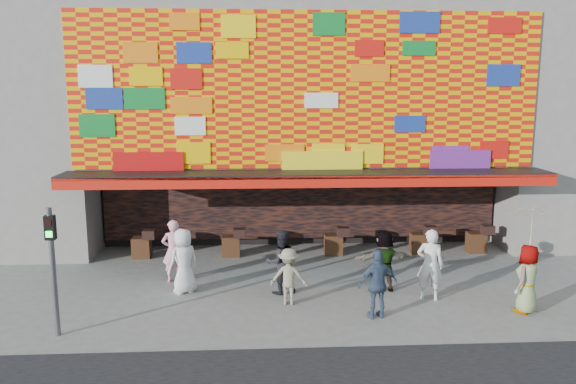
# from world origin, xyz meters

# --- Properties ---
(ground) EXTENTS (90.00, 90.00, 0.00)m
(ground) POSITION_xyz_m (0.00, 0.00, 0.00)
(ground) COLOR slate
(ground) RESTS_ON ground
(shop_building) EXTENTS (15.20, 9.40, 10.00)m
(shop_building) POSITION_xyz_m (0.00, 8.18, 5.23)
(shop_building) COLOR gray
(shop_building) RESTS_ON ground
(signal_left) EXTENTS (0.22, 0.20, 3.00)m
(signal_left) POSITION_xyz_m (-6.20, -1.50, 1.86)
(signal_left) COLOR #59595B
(signal_left) RESTS_ON ground
(ped_a) EXTENTS (1.06, 1.00, 1.82)m
(ped_a) POSITION_xyz_m (-3.64, 1.14, 0.91)
(ped_a) COLOR silver
(ped_a) RESTS_ON ground
(ped_b) EXTENTS (0.74, 0.55, 1.86)m
(ped_b) POSITION_xyz_m (-4.05, 2.10, 0.93)
(ped_b) COLOR pink
(ped_b) RESTS_ON ground
(ped_c) EXTENTS (1.05, 0.93, 1.80)m
(ped_c) POSITION_xyz_m (-0.96, 0.97, 0.90)
(ped_c) COLOR black
(ped_c) RESTS_ON ground
(ped_d) EXTENTS (1.04, 0.68, 1.50)m
(ped_d) POSITION_xyz_m (-0.79, 0.15, 0.75)
(ped_d) COLOR gray
(ped_d) RESTS_ON ground
(ped_e) EXTENTS (1.09, 0.62, 1.74)m
(ped_e) POSITION_xyz_m (1.35, -0.89, 0.87)
(ped_e) COLOR #394964
(ped_e) RESTS_ON ground
(ped_f) EXTENTS (1.68, 0.74, 1.75)m
(ped_f) POSITION_xyz_m (1.92, 0.99, 0.87)
(ped_f) COLOR gray
(ped_f) RESTS_ON ground
(ped_g) EXTENTS (1.02, 0.99, 1.76)m
(ped_g) POSITION_xyz_m (5.19, -0.75, 0.88)
(ped_g) COLOR gray
(ped_g) RESTS_ON ground
(ped_h) EXTENTS (0.83, 0.69, 1.94)m
(ped_h) POSITION_xyz_m (3.01, 0.29, 0.97)
(ped_h) COLOR silver
(ped_h) RESTS_ON ground
(ped_i) EXTENTS (0.88, 0.78, 1.52)m
(ped_i) POSITION_xyz_m (-3.87, 2.42, 0.76)
(ped_i) COLOR #D08691
(ped_i) RESTS_ON ground
(parasol) EXTENTS (1.47, 1.48, 1.98)m
(parasol) POSITION_xyz_m (5.19, -0.75, 2.21)
(parasol) COLOR #EEE396
(parasol) RESTS_ON ground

